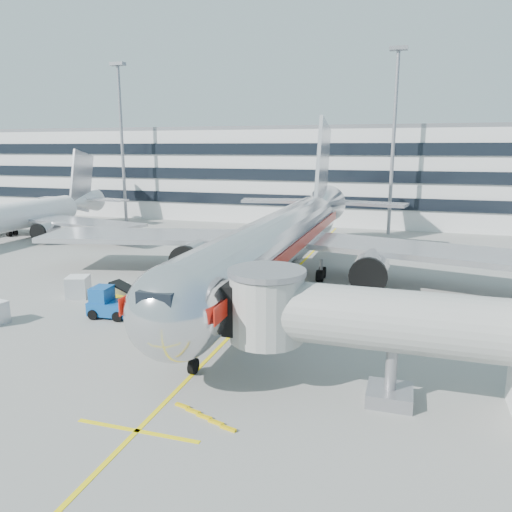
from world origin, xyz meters
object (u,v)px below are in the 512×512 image
(cargo_container_left, at_px, (119,293))
(ramp_worker, at_px, (146,325))
(belt_loader, at_px, (134,305))
(cargo_container_right, at_px, (78,287))
(baggage_tug, at_px, (108,304))
(main_jet, at_px, (283,238))

(cargo_container_left, distance_m, ramp_worker, 8.54)
(belt_loader, height_order, cargo_container_right, belt_loader)
(ramp_worker, bearing_deg, belt_loader, 108.93)
(baggage_tug, bearing_deg, cargo_container_right, 145.98)
(baggage_tug, bearing_deg, cargo_container_left, 109.67)
(ramp_worker, bearing_deg, main_jet, 50.98)
(main_jet, xyz_separation_m, cargo_container_right, (-15.08, -9.41, -3.33))
(belt_loader, distance_m, cargo_container_left, 3.42)
(cargo_container_left, relative_size, cargo_container_right, 0.86)
(baggage_tug, relative_size, cargo_container_right, 1.46)
(main_jet, relative_size, cargo_container_right, 23.63)
(cargo_container_right, bearing_deg, belt_loader, -19.46)
(main_jet, height_order, cargo_container_right, main_jet)
(cargo_container_right, bearing_deg, baggage_tug, -34.02)
(ramp_worker, bearing_deg, cargo_container_right, 126.78)
(cargo_container_right, distance_m, ramp_worker, 11.73)
(ramp_worker, bearing_deg, baggage_tug, 128.51)
(main_jet, bearing_deg, belt_loader, -125.83)
(baggage_tug, distance_m, cargo_container_left, 3.55)
(cargo_container_right, bearing_deg, main_jet, 31.96)
(main_jet, bearing_deg, ramp_worker, -108.29)
(cargo_container_left, bearing_deg, ramp_worker, -46.10)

